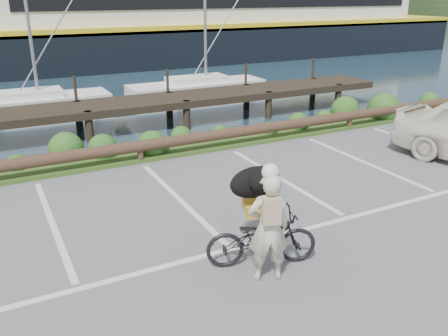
{
  "coord_description": "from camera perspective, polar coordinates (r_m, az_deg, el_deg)",
  "views": [
    {
      "loc": [
        -3.4,
        -6.74,
        4.17
      ],
      "look_at": [
        0.38,
        0.61,
        1.1
      ],
      "focal_mm": 38.0,
      "sensor_mm": 36.0,
      "label": 1
    }
  ],
  "objects": [
    {
      "name": "dog",
      "position": [
        7.89,
        3.78,
        -1.69
      ],
      "size": [
        0.73,
        1.03,
        0.54
      ],
      "primitive_type": "ellipsoid",
      "rotation": [
        0.0,
        0.0,
        1.24
      ],
      "color": "black",
      "rests_on": "bicycle"
    },
    {
      "name": "log_rail",
      "position": [
        12.55,
        -9.95,
        0.65
      ],
      "size": [
        32.0,
        0.3,
        0.6
      ],
      "primitive_type": null,
      "color": "#443021",
      "rests_on": "ground"
    },
    {
      "name": "vegetation_strip",
      "position": [
        13.17,
        -10.9,
        1.77
      ],
      "size": [
        34.0,
        1.6,
        0.1
      ],
      "primitive_type": "cube",
      "color": "#3D5B21",
      "rests_on": "ground"
    },
    {
      "name": "bicycle",
      "position": [
        7.7,
        4.54,
        -8.41
      ],
      "size": [
        1.9,
        1.18,
        0.94
      ],
      "primitive_type": "imported",
      "rotation": [
        0.0,
        0.0,
        1.24
      ],
      "color": "black",
      "rests_on": "ground"
    },
    {
      "name": "cyclist",
      "position": [
        7.15,
        5.36,
        -7.17
      ],
      "size": [
        0.74,
        0.6,
        1.75
      ],
      "primitive_type": "imported",
      "rotation": [
        0.0,
        0.0,
        2.81
      ],
      "color": "beige",
      "rests_on": "ground"
    },
    {
      "name": "ground",
      "position": [
        8.62,
        -0.41,
        -8.54
      ],
      "size": [
        72.0,
        72.0,
        0.0
      ],
      "primitive_type": "plane",
      "color": "#5B5B5E"
    }
  ]
}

